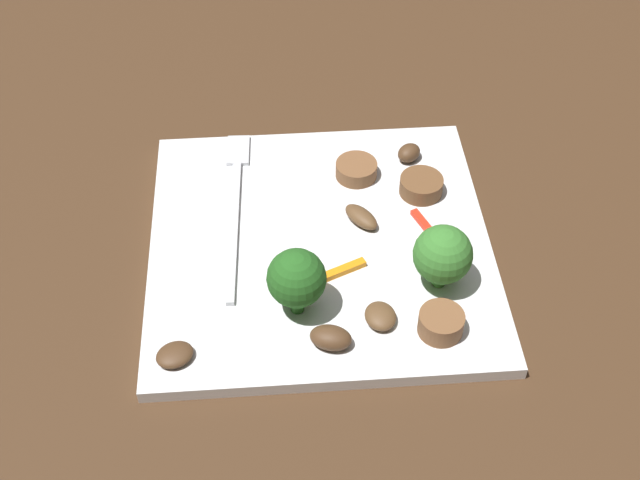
% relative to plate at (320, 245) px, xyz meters
% --- Properties ---
extents(ground_plane, '(1.40, 1.40, 0.00)m').
position_rel_plate_xyz_m(ground_plane, '(0.00, 0.00, -0.01)').
color(ground_plane, '#422B19').
extents(plate, '(0.25, 0.25, 0.01)m').
position_rel_plate_xyz_m(plate, '(0.00, 0.00, 0.00)').
color(plate, white).
rests_on(plate, ground_plane).
extents(fork, '(0.18, 0.02, 0.00)m').
position_rel_plate_xyz_m(fork, '(0.05, 0.06, 0.01)').
color(fork, silver).
rests_on(fork, plate).
extents(broccoli_floret_0, '(0.04, 0.04, 0.05)m').
position_rel_plate_xyz_m(broccoli_floret_0, '(-0.06, 0.02, 0.04)').
color(broccoli_floret_0, '#296420').
rests_on(broccoli_floret_0, plate).
extents(broccoli_floret_1, '(0.04, 0.04, 0.05)m').
position_rel_plate_xyz_m(broccoli_floret_1, '(-0.05, -0.08, 0.03)').
color(broccoli_floret_1, '#408630').
rests_on(broccoli_floret_1, plate).
extents(sausage_slice_0, '(0.04, 0.04, 0.01)m').
position_rel_plate_xyz_m(sausage_slice_0, '(0.05, -0.08, 0.01)').
color(sausage_slice_0, brown).
rests_on(sausage_slice_0, plate).
extents(sausage_slice_1, '(0.04, 0.04, 0.01)m').
position_rel_plate_xyz_m(sausage_slice_1, '(0.07, -0.03, 0.01)').
color(sausage_slice_1, brown).
rests_on(sausage_slice_1, plate).
extents(sausage_slice_2, '(0.04, 0.04, 0.02)m').
position_rel_plate_xyz_m(sausage_slice_2, '(-0.09, -0.07, 0.01)').
color(sausage_slice_2, brown).
rests_on(sausage_slice_2, plate).
extents(mushroom_0, '(0.03, 0.03, 0.01)m').
position_rel_plate_xyz_m(mushroom_0, '(0.09, -0.08, 0.01)').
color(mushroom_0, '#4C331E').
rests_on(mushroom_0, plate).
extents(mushroom_1, '(0.03, 0.03, 0.01)m').
position_rel_plate_xyz_m(mushroom_1, '(-0.10, 0.10, 0.01)').
color(mushroom_1, '#4C331E').
rests_on(mushroom_1, plate).
extents(mushroom_2, '(0.03, 0.03, 0.01)m').
position_rel_plate_xyz_m(mushroom_2, '(0.02, -0.03, 0.01)').
color(mushroom_2, brown).
rests_on(mushroom_2, plate).
extents(mushroom_3, '(0.03, 0.02, 0.01)m').
position_rel_plate_xyz_m(mushroom_3, '(-0.08, -0.03, 0.01)').
color(mushroom_3, brown).
rests_on(mushroom_3, plate).
extents(mushroom_4, '(0.03, 0.03, 0.01)m').
position_rel_plate_xyz_m(mushroom_4, '(-0.09, -0.00, 0.01)').
color(mushroom_4, '#4C331E').
rests_on(mushroom_4, plate).
extents(pepper_strip_0, '(0.02, 0.05, 0.00)m').
position_rel_plate_xyz_m(pepper_strip_0, '(-0.04, -0.01, 0.01)').
color(pepper_strip_0, orange).
rests_on(pepper_strip_0, plate).
extents(pepper_strip_1, '(0.05, 0.02, 0.00)m').
position_rel_plate_xyz_m(pepper_strip_1, '(-0.00, -0.08, 0.01)').
color(pepper_strip_1, red).
rests_on(pepper_strip_1, plate).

